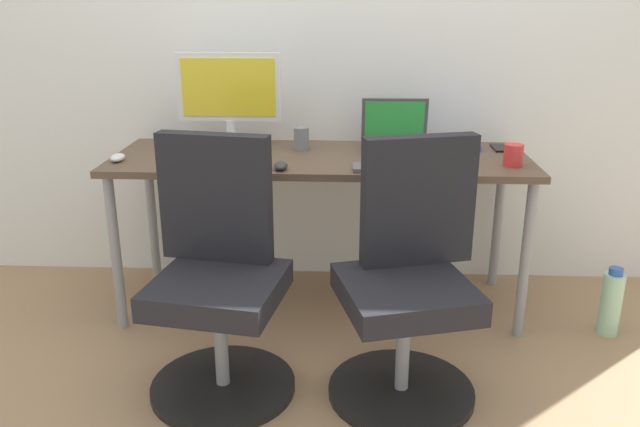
# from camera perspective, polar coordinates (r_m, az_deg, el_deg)

# --- Properties ---
(ground_plane) EXTENTS (5.28, 5.28, 0.00)m
(ground_plane) POSITION_cam_1_polar(r_m,az_deg,el_deg) (3.13, 0.04, -7.96)
(ground_plane) COLOR #9E7A56
(back_wall) EXTENTS (4.40, 0.04, 2.60)m
(back_wall) POSITION_cam_1_polar(r_m,az_deg,el_deg) (3.19, 0.39, 16.87)
(back_wall) COLOR white
(back_wall) RESTS_ON ground
(desk) EXTENTS (1.85, 0.63, 0.73)m
(desk) POSITION_cam_1_polar(r_m,az_deg,el_deg) (2.89, 0.05, 3.92)
(desk) COLOR brown
(desk) RESTS_ON ground
(office_chair_left) EXTENTS (0.54, 0.54, 0.94)m
(office_chair_left) POSITION_cam_1_polar(r_m,az_deg,el_deg) (2.38, -9.01, -5.84)
(office_chair_left) COLOR black
(office_chair_left) RESTS_ON ground
(office_chair_right) EXTENTS (0.54, 0.54, 0.94)m
(office_chair_right) POSITION_cam_1_polar(r_m,az_deg,el_deg) (2.35, 7.90, -6.20)
(office_chair_right) COLOR black
(office_chair_right) RESTS_ON ground
(water_bottle_on_floor) EXTENTS (0.09, 0.09, 0.31)m
(water_bottle_on_floor) POSITION_cam_1_polar(r_m,az_deg,el_deg) (3.07, 24.41, -7.23)
(water_bottle_on_floor) COLOR #A5D8B2
(water_bottle_on_floor) RESTS_ON ground
(desktop_monitor) EXTENTS (0.48, 0.18, 0.43)m
(desktop_monitor) POSITION_cam_1_polar(r_m,az_deg,el_deg) (3.04, -8.06, 10.54)
(desktop_monitor) COLOR silver
(desktop_monitor) RESTS_ON desk
(open_laptop) EXTENTS (0.31, 0.26, 0.23)m
(open_laptop) POSITION_cam_1_polar(r_m,az_deg,el_deg) (3.02, 6.67, 6.78)
(open_laptop) COLOR #4C4C51
(open_laptop) RESTS_ON desk
(keyboard_by_monitor) EXTENTS (0.34, 0.12, 0.02)m
(keyboard_by_monitor) POSITION_cam_1_polar(r_m,az_deg,el_deg) (2.75, -8.24, 4.54)
(keyboard_by_monitor) COLOR #2D2D2D
(keyboard_by_monitor) RESTS_ON desk
(keyboard_by_laptop) EXTENTS (0.34, 0.12, 0.02)m
(keyboard_by_laptop) POSITION_cam_1_polar(r_m,az_deg,el_deg) (2.64, 6.63, 4.03)
(keyboard_by_laptop) COLOR #515156
(keyboard_by_laptop) RESTS_ON desk
(mouse_by_monitor) EXTENTS (0.06, 0.10, 0.03)m
(mouse_by_monitor) POSITION_cam_1_polar(r_m,az_deg,el_deg) (2.90, -17.51, 4.75)
(mouse_by_monitor) COLOR silver
(mouse_by_monitor) RESTS_ON desk
(mouse_by_laptop) EXTENTS (0.06, 0.10, 0.03)m
(mouse_by_laptop) POSITION_cam_1_polar(r_m,az_deg,el_deg) (2.64, -3.50, 4.26)
(mouse_by_laptop) COLOR #2D2D2D
(mouse_by_laptop) RESTS_ON desk
(coffee_mug) EXTENTS (0.08, 0.08, 0.09)m
(coffee_mug) POSITION_cam_1_polar(r_m,az_deg,el_deg) (2.80, 16.78, 4.98)
(coffee_mug) COLOR red
(coffee_mug) RESTS_ON desk
(pen_cup) EXTENTS (0.07, 0.07, 0.10)m
(pen_cup) POSITION_cam_1_polar(r_m,az_deg,el_deg) (2.97, -1.67, 6.66)
(pen_cup) COLOR slate
(pen_cup) RESTS_ON desk
(phone_near_monitor) EXTENTS (0.07, 0.14, 0.01)m
(phone_near_monitor) POSITION_cam_1_polar(r_m,az_deg,el_deg) (3.11, 15.72, 5.61)
(phone_near_monitor) COLOR black
(phone_near_monitor) RESTS_ON desk
(notebook) EXTENTS (0.21, 0.15, 0.03)m
(notebook) POSITION_cam_1_polar(r_m,az_deg,el_deg) (3.08, 11.95, 5.93)
(notebook) COLOR blue
(notebook) RESTS_ON desk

